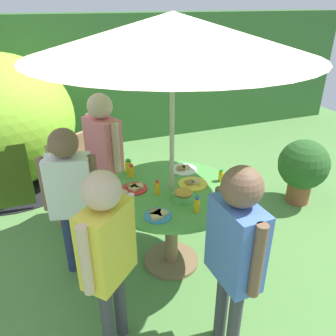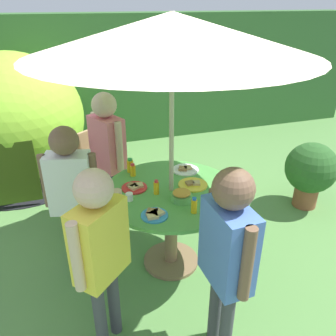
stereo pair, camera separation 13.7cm
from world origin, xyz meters
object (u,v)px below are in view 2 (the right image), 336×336
object	(u,v)px
patio_umbrella	(172,34)
plate_mid_right	(185,169)
dome_tent	(15,119)
juice_bottle_far_right	(133,170)
child_in_white_shirt	(70,183)
garden_table	(171,208)
cup_near	(231,198)
juice_bottle_mid_left	(130,166)
wooden_chair	(83,176)
child_in_pink_shirt	(107,143)
juice_bottle_far_left	(222,177)
snack_bowl	(182,196)
plate_back_edge	(154,214)
potted_plant	(311,170)
child_in_blue_shirt	(228,246)
cup_far	(129,197)
child_in_yellow_shirt	(100,242)
juice_bottle_near_right	(156,187)
plate_center_back	(135,187)
plate_center_front	(193,184)
juice_bottle_near_left	(194,206)

from	to	relation	value
patio_umbrella	plate_mid_right	size ratio (longest dim) A/B	8.68
dome_tent	juice_bottle_far_right	size ratio (longest dim) A/B	15.57
plate_mid_right	child_in_white_shirt	bearing A→B (deg)	-174.98
garden_table	cup_near	xyz separation A→B (m)	(0.38, -0.32, 0.22)
juice_bottle_mid_left	wooden_chair	bearing A→B (deg)	127.96
patio_umbrella	plate_mid_right	xyz separation A→B (m)	(0.23, 0.29, -1.18)
child_in_pink_shirt	juice_bottle_far_left	bearing A→B (deg)	19.92
juice_bottle_far_right	juice_bottle_mid_left	distance (m)	0.08
dome_tent	plate_mid_right	bearing A→B (deg)	-50.59
snack_bowl	plate_back_edge	bearing A→B (deg)	-151.52
potted_plant	child_in_white_shirt	world-z (taller)	child_in_white_shirt
child_in_blue_shirt	snack_bowl	xyz separation A→B (m)	(-0.02, 0.73, -0.08)
wooden_chair	plate_back_edge	world-z (taller)	wooden_chair
snack_bowl	cup_far	xyz separation A→B (m)	(-0.38, 0.12, -0.01)
plate_back_edge	juice_bottle_mid_left	size ratio (longest dim) A/B	1.51
child_in_blue_shirt	cup_near	world-z (taller)	child_in_blue_shirt
juice_bottle_far_left	juice_bottle_far_right	xyz separation A→B (m)	(-0.69, 0.35, 0.00)
wooden_chair	child_in_blue_shirt	distance (m)	1.99
patio_umbrella	potted_plant	world-z (taller)	patio_umbrella
dome_tent	cup_far	xyz separation A→B (m)	(0.99, -2.28, -0.01)
child_in_yellow_shirt	juice_bottle_near_right	distance (m)	0.79
patio_umbrella	dome_tent	world-z (taller)	patio_umbrella
child_in_pink_shirt	plate_center_back	bearing A→B (deg)	-16.55
child_in_white_shirt	juice_bottle_mid_left	size ratio (longest dim) A/B	10.15
garden_table	child_in_white_shirt	world-z (taller)	child_in_white_shirt
plate_center_front	juice_bottle_near_left	size ratio (longest dim) A/B	1.95
plate_center_back	patio_umbrella	bearing A→B (deg)	-22.63
potted_plant	plate_mid_right	world-z (taller)	plate_mid_right
garden_table	juice_bottle_near_left	distance (m)	0.44
child_in_blue_shirt	plate_center_front	world-z (taller)	child_in_blue_shirt
child_in_yellow_shirt	juice_bottle_far_right	bearing A→B (deg)	23.64
plate_center_front	juice_bottle_mid_left	world-z (taller)	juice_bottle_mid_left
cup_near	potted_plant	bearing A→B (deg)	27.89
patio_umbrella	cup_far	bearing A→B (deg)	-171.77
juice_bottle_far_left	cup_near	world-z (taller)	juice_bottle_far_left
plate_center_front	juice_bottle_mid_left	bearing A→B (deg)	137.38
potted_plant	juice_bottle_far_right	xyz separation A→B (m)	(-2.02, -0.08, 0.36)
snack_bowl	juice_bottle_far_left	bearing A→B (deg)	21.13
cup_near	plate_center_back	bearing A→B (deg)	146.49
plate_mid_right	juice_bottle_far_left	xyz separation A→B (m)	(0.22, -0.30, 0.04)
child_in_pink_shirt	juice_bottle_mid_left	xyz separation A→B (m)	(0.13, -0.41, -0.07)
plate_center_front	plate_mid_right	size ratio (longest dim) A/B	1.02
potted_plant	plate_mid_right	distance (m)	1.58
wooden_chair	child_in_yellow_shirt	size ratio (longest dim) A/B	0.70
child_in_white_shirt	plate_mid_right	distance (m)	1.02
potted_plant	child_in_white_shirt	bearing A→B (deg)	-175.12
dome_tent	potted_plant	distance (m)	3.63
juice_bottle_near_left	plate_center_front	bearing A→B (deg)	69.25
juice_bottle_near_left	child_in_white_shirt	bearing A→B (deg)	145.73
child_in_yellow_shirt	plate_center_front	world-z (taller)	child_in_yellow_shirt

